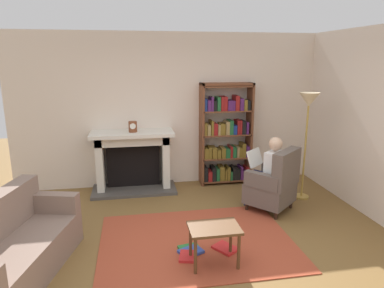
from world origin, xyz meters
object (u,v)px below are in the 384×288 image
at_px(armchair_reading, 274,184).
at_px(seated_reader, 268,170).
at_px(sofa_floral, 11,250).
at_px(fireplace, 133,158).
at_px(bookshelf, 226,136).
at_px(floor_lamp, 308,109).
at_px(side_table, 214,233).
at_px(mantel_clock, 133,127).

height_order(armchair_reading, seated_reader, seated_reader).
relative_size(seated_reader, sofa_floral, 0.62).
relative_size(fireplace, sofa_floral, 0.79).
bearing_deg(bookshelf, floor_lamp, -40.59).
bearing_deg(fireplace, side_table, -71.34).
bearing_deg(fireplace, floor_lamp, -17.87).
xyz_separation_m(sofa_floral, side_table, (2.13, -0.12, 0.07)).
relative_size(fireplace, bookshelf, 0.78).
bearing_deg(seated_reader, fireplace, -71.66).
distance_m(mantel_clock, bookshelf, 1.68).
distance_m(sofa_floral, floor_lamp, 4.44).
xyz_separation_m(fireplace, side_table, (0.85, -2.51, -0.17)).
xyz_separation_m(seated_reader, floor_lamp, (0.74, 0.31, 0.86)).
bearing_deg(fireplace, seated_reader, -30.79).
bearing_deg(bookshelf, side_table, -107.91).
bearing_deg(sofa_floral, armchair_reading, -57.35).
height_order(bookshelf, sofa_floral, bookshelf).
relative_size(armchair_reading, seated_reader, 0.85).
relative_size(mantel_clock, side_table, 0.32).
xyz_separation_m(fireplace, sofa_floral, (-1.28, -2.38, -0.24)).
relative_size(bookshelf, side_table, 3.28).
xyz_separation_m(fireplace, bookshelf, (1.67, 0.03, 0.33)).
distance_m(bookshelf, side_table, 2.72).
distance_m(seated_reader, side_table, 1.76).
bearing_deg(floor_lamp, bookshelf, 139.41).
distance_m(seated_reader, floor_lamp, 1.17).
bearing_deg(seated_reader, bookshelf, -115.95).
xyz_separation_m(mantel_clock, bookshelf, (1.65, 0.14, -0.25)).
xyz_separation_m(armchair_reading, seated_reader, (-0.08, 0.09, 0.20)).
bearing_deg(bookshelf, fireplace, -178.82).
relative_size(fireplace, mantel_clock, 7.96).
height_order(seated_reader, floor_lamp, floor_lamp).
bearing_deg(bookshelf, seated_reader, -75.08).
relative_size(seated_reader, side_table, 2.04).
bearing_deg(seated_reader, mantel_clock, -69.66).
height_order(mantel_clock, bookshelf, bookshelf).
xyz_separation_m(bookshelf, side_table, (-0.82, -2.54, -0.51)).
bearing_deg(sofa_floral, mantel_clock, -15.21).
xyz_separation_m(armchair_reading, floor_lamp, (0.67, 0.39, 1.05)).
xyz_separation_m(fireplace, mantel_clock, (0.02, -0.10, 0.58)).
distance_m(side_table, floor_lamp, 2.72).
height_order(armchair_reading, sofa_floral, armchair_reading).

